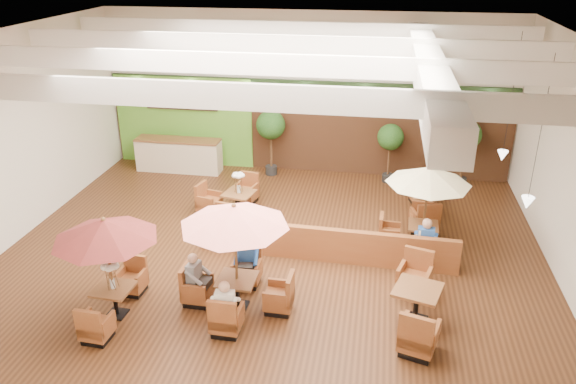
% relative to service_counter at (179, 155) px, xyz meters
% --- Properties ---
extents(room, '(14.04, 14.00, 5.52)m').
position_rel_service_counter_xyz_m(room, '(4.65, -3.88, 3.05)').
color(room, '#381E0F').
rests_on(room, ground).
extents(service_counter, '(3.00, 0.75, 1.18)m').
position_rel_service_counter_xyz_m(service_counter, '(0.00, 0.00, 0.00)').
color(service_counter, beige).
rests_on(service_counter, ground).
extents(booth_divider, '(6.60, 0.40, 0.91)m').
position_rel_service_counter_xyz_m(booth_divider, '(5.79, -5.37, -0.13)').
color(booth_divider, brown).
rests_on(booth_divider, ground).
extents(table_0, '(2.19, 2.33, 2.38)m').
position_rel_service_counter_xyz_m(table_0, '(1.55, -8.42, 1.22)').
color(table_0, brown).
rests_on(table_0, ground).
extents(table_1, '(2.48, 2.48, 2.54)m').
position_rel_service_counter_xyz_m(table_1, '(4.09, -7.69, 1.16)').
color(table_1, brown).
rests_on(table_1, ground).
extents(table_2, '(2.24, 2.31, 2.36)m').
position_rel_service_counter_xyz_m(table_2, '(8.20, -4.28, 1.13)').
color(table_2, brown).
rests_on(table_2, ground).
extents(table_3, '(1.80, 2.59, 1.52)m').
position_rel_service_counter_xyz_m(table_3, '(2.75, -3.17, -0.14)').
color(table_3, brown).
rests_on(table_3, ground).
extents(table_4, '(1.16, 2.93, 1.04)m').
position_rel_service_counter_xyz_m(table_4, '(7.96, -7.56, -0.19)').
color(table_4, brown).
rests_on(table_4, ground).
extents(table_5, '(1.11, 2.84, 1.01)m').
position_rel_service_counter_xyz_m(table_5, '(8.36, -2.41, -0.20)').
color(table_5, brown).
rests_on(table_5, ground).
extents(topiary_0, '(0.99, 0.99, 2.30)m').
position_rel_service_counter_xyz_m(topiary_0, '(3.29, 0.20, 1.13)').
color(topiary_0, black).
rests_on(topiary_0, ground).
extents(topiary_1, '(0.87, 0.87, 2.03)m').
position_rel_service_counter_xyz_m(topiary_1, '(7.33, 0.20, 0.93)').
color(topiary_1, black).
rests_on(topiary_1, ground).
extents(topiary_2, '(0.99, 0.99, 2.29)m').
position_rel_service_counter_xyz_m(topiary_2, '(9.72, 0.20, 1.13)').
color(topiary_2, black).
rests_on(topiary_2, ground).
extents(diner_0, '(0.41, 0.34, 0.82)m').
position_rel_service_counter_xyz_m(diner_0, '(4.09, -8.62, 0.18)').
color(diner_0, white).
rests_on(diner_0, ground).
extents(diner_1, '(0.41, 0.34, 0.82)m').
position_rel_service_counter_xyz_m(diner_1, '(4.09, -6.76, 0.18)').
color(diner_1, '#295AB3').
rests_on(diner_1, ground).
extents(diner_2, '(0.35, 0.41, 0.80)m').
position_rel_service_counter_xyz_m(diner_2, '(3.16, -7.69, 0.17)').
color(diner_2, gray).
rests_on(diner_2, ground).
extents(diner_3, '(0.43, 0.35, 0.84)m').
position_rel_service_counter_xyz_m(diner_3, '(8.26, -5.14, 0.19)').
color(diner_3, '#295AB3').
rests_on(diner_3, ground).
extents(diner_4, '(0.39, 0.32, 0.80)m').
position_rel_service_counter_xyz_m(diner_4, '(8.26, -5.14, 0.18)').
color(diner_4, white).
rests_on(diner_4, ground).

